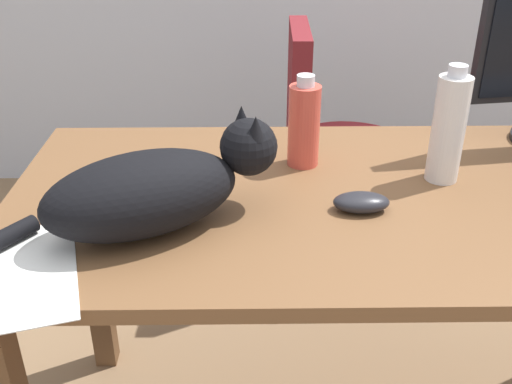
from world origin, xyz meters
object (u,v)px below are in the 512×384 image
at_px(office_chair, 334,174).
at_px(cat, 154,188).
at_px(computer_mouse, 361,202).
at_px(spray_bottle, 304,124).
at_px(water_bottle, 448,128).

bearing_deg(office_chair, cat, -116.75).
bearing_deg(computer_mouse, spray_bottle, 114.30).
relative_size(office_chair, computer_mouse, 8.11).
bearing_deg(water_bottle, office_chair, 98.45).
bearing_deg(cat, spray_bottle, 42.59).
distance_m(computer_mouse, water_bottle, 0.26).
bearing_deg(computer_mouse, water_bottle, 34.43).
xyz_separation_m(cat, spray_bottle, (0.29, 0.27, 0.01)).
height_order(cat, spray_bottle, spray_bottle).
height_order(computer_mouse, water_bottle, water_bottle).
relative_size(cat, water_bottle, 2.25).
xyz_separation_m(office_chair, water_bottle, (0.11, -0.75, 0.48)).
xyz_separation_m(computer_mouse, water_bottle, (0.19, 0.13, 0.10)).
relative_size(cat, computer_mouse, 5.12).
xyz_separation_m(office_chair, cat, (-0.47, -0.94, 0.44)).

